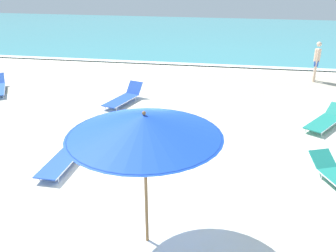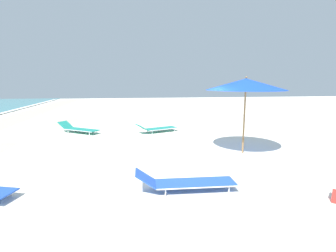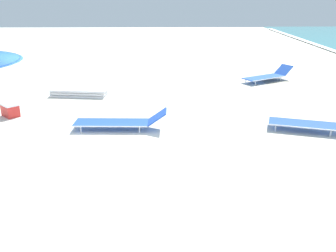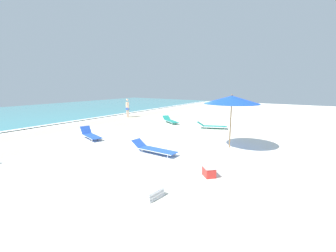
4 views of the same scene
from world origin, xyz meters
name	(u,v)px [view 1 (image 1 of 4)]	position (x,y,z in m)	size (l,w,h in m)	color
ground_plane	(126,178)	(0.00, 0.01, -0.08)	(60.00, 60.00, 0.16)	silver
ocean_water	(201,34)	(0.00, 20.62, 0.03)	(60.00, 18.88, 0.07)	teal
beach_umbrella	(144,126)	(1.06, -2.22, 2.38)	(2.66, 2.66, 2.65)	olive
sun_lounger_near_water_left	(124,97)	(-1.52, 5.14, 0.22)	(1.17, 2.08, 0.62)	blue
sun_lounger_near_water_right	(66,156)	(-1.74, 0.39, 0.21)	(0.69, 2.33, 0.50)	blue
sun_lounger_mid_beach_solo	(326,120)	(5.56, 4.18, 0.21)	(1.70, 2.15, 0.49)	#1E8475
beachgoer_wading_adult	(317,59)	(6.10, 9.42, 1.00)	(0.27, 0.45, 1.76)	beige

